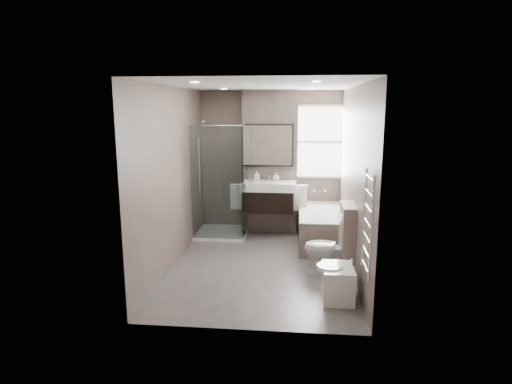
# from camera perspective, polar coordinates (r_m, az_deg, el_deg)

# --- Properties ---
(room) EXTENTS (2.70, 3.90, 2.70)m
(room) POSITION_cam_1_polar(r_m,az_deg,el_deg) (6.12, 0.78, 1.80)
(room) COLOR #575250
(room) RESTS_ON ground
(vanity_pier) EXTENTS (1.00, 0.25, 2.60)m
(vanity_pier) POSITION_cam_1_polar(r_m,az_deg,el_deg) (7.87, 1.87, 3.96)
(vanity_pier) COLOR #63564E
(vanity_pier) RESTS_ON ground
(vanity) EXTENTS (0.95, 0.47, 0.66)m
(vanity) POSITION_cam_1_polar(r_m,az_deg,el_deg) (7.62, 1.67, -0.56)
(vanity) COLOR black
(vanity) RESTS_ON vanity_pier
(mirror_cabinet) EXTENTS (0.86, 0.08, 0.76)m
(mirror_cabinet) POSITION_cam_1_polar(r_m,az_deg,el_deg) (7.67, 1.81, 6.25)
(mirror_cabinet) COLOR black
(mirror_cabinet) RESTS_ON vanity_pier
(towel_left) EXTENTS (0.24, 0.06, 0.44)m
(towel_left) POSITION_cam_1_polar(r_m,az_deg,el_deg) (7.66, -2.52, -0.65)
(towel_left) COLOR silver
(towel_left) RESTS_ON vanity_pier
(towel_right) EXTENTS (0.24, 0.06, 0.44)m
(towel_right) POSITION_cam_1_polar(r_m,az_deg,el_deg) (7.58, 5.88, -0.82)
(towel_right) COLOR silver
(towel_right) RESTS_ON vanity_pier
(shower_enclosure) EXTENTS (0.90, 0.90, 2.00)m
(shower_enclosure) POSITION_cam_1_polar(r_m,az_deg,el_deg) (7.69, -3.98, -2.38)
(shower_enclosure) COLOR white
(shower_enclosure) RESTS_ON ground
(bathtub) EXTENTS (0.75, 1.60, 0.57)m
(bathtub) POSITION_cam_1_polar(r_m,az_deg,el_deg) (7.40, 8.66, -4.44)
(bathtub) COLOR #63564E
(bathtub) RESTS_ON ground
(window) EXTENTS (0.98, 0.06, 1.33)m
(window) POSITION_cam_1_polar(r_m,az_deg,el_deg) (7.92, 8.49, 6.62)
(window) COLOR white
(window) RESTS_ON room
(toilet) EXTENTS (0.75, 0.49, 0.71)m
(toilet) POSITION_cam_1_polar(r_m,az_deg,el_deg) (6.13, 9.73, -7.45)
(toilet) COLOR white
(toilet) RESTS_ON ground
(cistern_box) EXTENTS (0.19, 0.55, 1.00)m
(cistern_box) POSITION_cam_1_polar(r_m,az_deg,el_deg) (6.08, 12.06, -6.27)
(cistern_box) COLOR #63564E
(cistern_box) RESTS_ON ground
(bidet) EXTENTS (0.44, 0.52, 0.54)m
(bidet) POSITION_cam_1_polar(r_m,az_deg,el_deg) (5.40, 10.78, -11.72)
(bidet) COLOR white
(bidet) RESTS_ON ground
(towel_radiator) EXTENTS (0.03, 0.49, 1.10)m
(towel_radiator) POSITION_cam_1_polar(r_m,az_deg,el_deg) (4.63, 14.69, -4.03)
(towel_radiator) COLOR silver
(towel_radiator) RESTS_ON room
(soap_bottle_a) EXTENTS (0.08, 0.09, 0.19)m
(soap_bottle_a) POSITION_cam_1_polar(r_m,az_deg,el_deg) (7.57, 0.09, 2.10)
(soap_bottle_a) COLOR white
(soap_bottle_a) RESTS_ON vanity
(soap_bottle_b) EXTENTS (0.12, 0.12, 0.15)m
(soap_bottle_b) POSITION_cam_1_polar(r_m,az_deg,el_deg) (7.66, 2.66, 2.07)
(soap_bottle_b) COLOR white
(soap_bottle_b) RESTS_ON vanity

